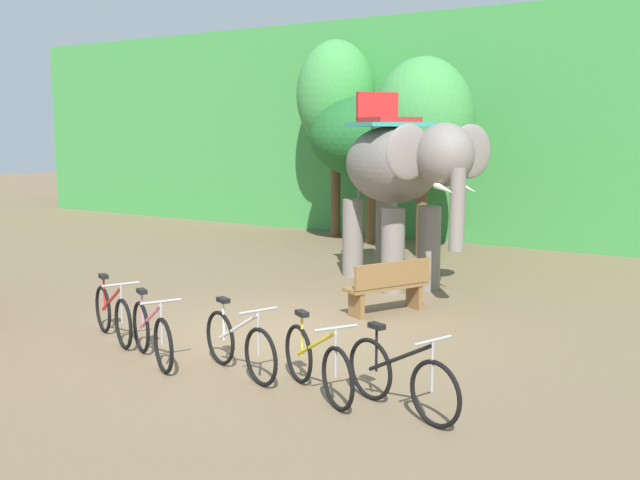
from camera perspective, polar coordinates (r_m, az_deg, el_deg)
ground_plane at (r=11.19m, az=-3.55°, el=-7.17°), size 80.00×80.00×0.00m
foliage_hedge at (r=22.62m, az=16.59°, el=8.30°), size 36.00×6.00×6.18m
tree_center at (r=21.02m, az=1.23°, el=11.03°), size 2.21×2.21×5.53m
tree_far_right at (r=19.77m, az=4.04°, el=7.90°), size 3.31×3.31×3.96m
tree_right at (r=17.75m, az=8.01°, el=8.90°), size 2.41×2.41×4.74m
elephant at (r=14.31m, az=6.07°, el=5.17°), size 3.96×3.37×3.78m
bike_red at (r=11.10m, az=-15.74°, el=-5.53°), size 1.57×0.82×0.92m
bike_pink at (r=9.94m, az=-12.90°, el=-7.07°), size 1.53×0.87×0.92m
bike_white at (r=9.27m, az=-6.26°, el=-8.03°), size 1.61×0.74×0.92m
bike_yellow at (r=8.52m, az=-0.24°, el=-9.48°), size 1.50×0.91×0.92m
bike_black at (r=8.07m, az=6.27°, el=-10.56°), size 1.63×0.71×0.92m
wooden_bench at (r=12.24m, az=5.33°, el=-3.52°), size 1.01×1.53×0.89m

